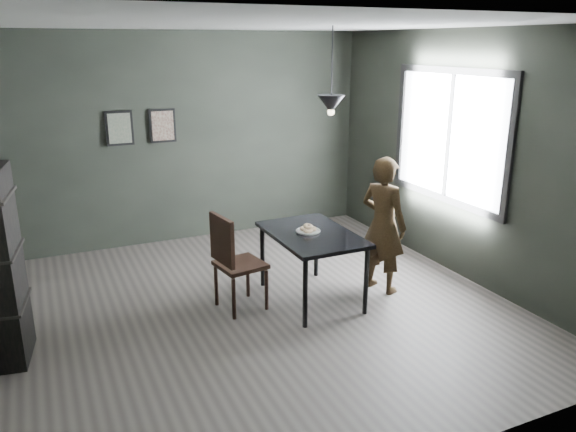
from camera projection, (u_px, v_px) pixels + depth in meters
name	position (u px, v px, depth m)	size (l,w,h in m)	color
ground	(259.00, 309.00, 5.81)	(5.00, 5.00, 0.00)	#3B3633
back_wall	(189.00, 139.00, 7.57)	(5.00, 0.10, 2.80)	black
ceiling	(255.00, 24.00, 4.99)	(5.00, 5.00, 0.02)	silver
window_assembly	(449.00, 136.00, 6.50)	(0.04, 1.96, 1.56)	white
cafe_table	(312.00, 240.00, 5.85)	(0.80, 1.20, 0.75)	black
white_plate	(308.00, 232.00, 5.85)	(0.23, 0.23, 0.01)	silver
donut_pile	(308.00, 229.00, 5.84)	(0.17, 0.18, 0.08)	beige
woman	(383.00, 225.00, 6.07)	(0.55, 0.36, 1.51)	black
wood_chair	(232.00, 257.00, 5.64)	(0.51, 0.51, 1.02)	black
pendant_lamp	(331.00, 104.00, 5.63)	(0.28, 0.28, 0.86)	black
framed_print_left	(119.00, 128.00, 7.12)	(0.34, 0.04, 0.44)	black
framed_print_right	(163.00, 126.00, 7.34)	(0.34, 0.04, 0.44)	black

